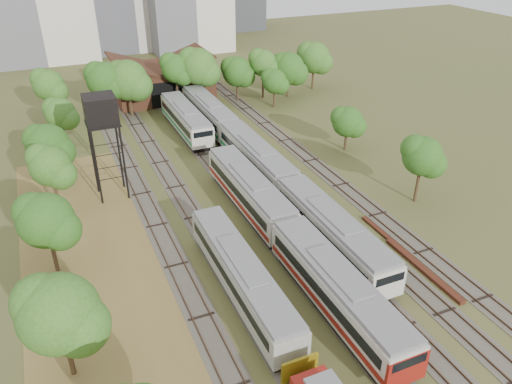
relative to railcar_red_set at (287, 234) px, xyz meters
name	(u,v)px	position (x,y,z in m)	size (l,w,h in m)	color
ground	(352,301)	(2.00, -8.16, -2.12)	(240.00, 240.00, 0.00)	#475123
dry_grass_patch	(114,300)	(-16.00, -0.16, -2.10)	(14.00, 60.00, 0.04)	brown
tracks	(234,175)	(1.33, 16.84, -2.08)	(24.60, 80.00, 0.19)	#4C473D
railcar_red_set	(287,234)	(0.00, 0.00, 0.00)	(3.24, 34.57, 4.02)	black
railcar_green_set	(257,159)	(4.00, 16.07, -0.02)	(3.22, 52.07, 3.98)	black
railcar_rear	(186,120)	(0.00, 32.23, -0.04)	(3.18, 16.08, 3.94)	black
old_grey_coach	(242,276)	(-6.00, -3.76, -0.17)	(2.90, 18.00, 3.58)	black
water_tower	(101,113)	(-12.93, 17.90, 7.70)	(3.37, 3.37, 11.65)	black
rail_pile_near	(423,269)	(10.00, -7.23, -1.96)	(0.66, 9.85, 0.33)	#4E2316
rail_pile_far	(386,236)	(10.20, -1.62, -2.00)	(0.49, 7.77, 0.25)	#4E2316
maintenance_shed	(162,81)	(1.00, 49.82, 0.79)	(16.45, 11.55, 7.58)	#362213
tree_band_left	(59,207)	(-18.70, 7.87, 3.07)	(8.05, 55.84, 8.14)	#382616
tree_band_far	(202,71)	(6.09, 42.80, 3.74)	(49.52, 7.85, 9.65)	#382616
tree_band_right	(343,117)	(17.39, 18.29, 2.54)	(5.42, 38.57, 7.64)	#382616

